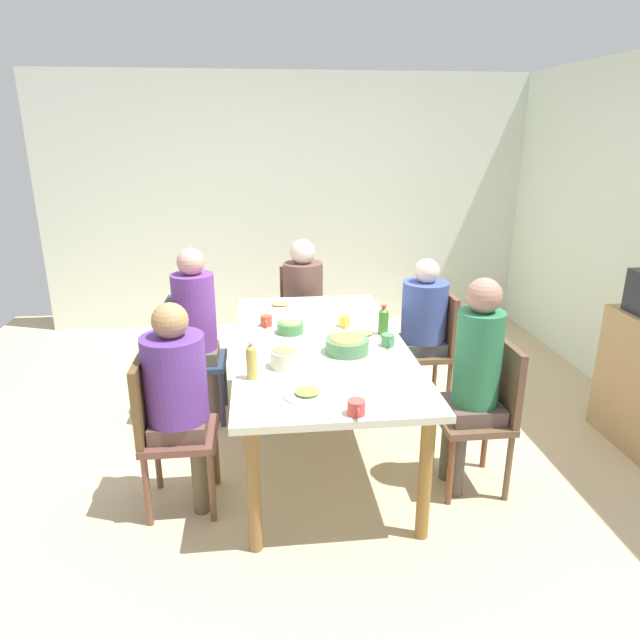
{
  "coord_description": "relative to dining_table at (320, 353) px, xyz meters",
  "views": [
    {
      "loc": [
        3.33,
        -0.37,
        2.03
      ],
      "look_at": [
        0.0,
        0.0,
        0.9
      ],
      "focal_mm": 31.65,
      "sensor_mm": 36.0,
      "label": 1
    }
  ],
  "objects": [
    {
      "name": "person_2",
      "position": [
        -1.33,
        0.0,
        0.03
      ],
      "size": [
        0.34,
        0.34,
        1.17
      ],
      "color": "#323244",
      "rests_on": "ground_plane"
    },
    {
      "name": "person_3",
      "position": [
        -0.52,
        -0.82,
        0.07
      ],
      "size": [
        0.3,
        0.3,
        1.28
      ],
      "color": "brown",
      "rests_on": "ground_plane"
    },
    {
      "name": "wall_left",
      "position": [
        -2.71,
        0.0,
        0.62
      ],
      "size": [
        0.12,
        5.14,
        2.6
      ],
      "primitive_type": "cube",
      "color": "silver",
      "rests_on": "ground_plane"
    },
    {
      "name": "cup_1",
      "position": [
        0.97,
        0.07,
        0.11
      ],
      "size": [
        0.12,
        0.09,
        0.07
      ],
      "color": "#D24A44",
      "rests_on": "dining_table"
    },
    {
      "name": "bottle_0",
      "position": [
        -0.07,
        0.42,
        0.17
      ],
      "size": [
        0.07,
        0.07,
        0.21
      ],
      "color": "#42822F",
      "rests_on": "dining_table"
    },
    {
      "name": "plate_0",
      "position": [
        0.76,
        -0.15,
        0.09
      ],
      "size": [
        0.23,
        0.23,
        0.04
      ],
      "color": "white",
      "rests_on": "dining_table"
    },
    {
      "name": "dining_table",
      "position": [
        0.0,
        0.0,
        0.0
      ],
      "size": [
        2.09,
        1.07,
        0.75
      ],
      "color": "beige",
      "rests_on": "ground_plane"
    },
    {
      "name": "ground_plane",
      "position": [
        0.0,
        0.0,
        -0.68
      ],
      "size": [
        6.35,
        6.35,
        0.0
      ],
      "primitive_type": "plane",
      "color": "#CBB388"
    },
    {
      "name": "cup_3",
      "position": [
        0.11,
        0.41,
        0.11
      ],
      "size": [
        0.12,
        0.08,
        0.08
      ],
      "color": "#4A8F56",
      "rests_on": "dining_table"
    },
    {
      "name": "chair_3",
      "position": [
        -0.52,
        -0.91,
        -0.17
      ],
      "size": [
        0.4,
        0.4,
        0.9
      ],
      "color": "navy",
      "rests_on": "ground_plane"
    },
    {
      "name": "chair_0",
      "position": [
        0.52,
        0.91,
        -0.17
      ],
      "size": [
        0.4,
        0.4,
        0.9
      ],
      "color": "brown",
      "rests_on": "ground_plane"
    },
    {
      "name": "cup_2",
      "position": [
        -0.36,
        -0.33,
        0.11
      ],
      "size": [
        0.12,
        0.08,
        0.07
      ],
      "color": "#C84835",
      "rests_on": "dining_table"
    },
    {
      "name": "person_0",
      "position": [
        0.52,
        0.82,
        0.07
      ],
      "size": [
        0.3,
        0.3,
        1.28
      ],
      "color": "#544C42",
      "rests_on": "ground_plane"
    },
    {
      "name": "bowl_0",
      "position": [
        0.37,
        -0.24,
        0.13
      ],
      "size": [
        0.16,
        0.16,
        0.12
      ],
      "color": "beige",
      "rests_on": "dining_table"
    },
    {
      "name": "bottle_1",
      "position": [
        0.51,
        -0.43,
        0.17
      ],
      "size": [
        0.06,
        0.06,
        0.22
      ],
      "color": "gold",
      "rests_on": "dining_table"
    },
    {
      "name": "bowl_2",
      "position": [
        -0.2,
        -0.18,
        0.12
      ],
      "size": [
        0.18,
        0.18,
        0.09
      ],
      "color": "#438047",
      "rests_on": "dining_table"
    },
    {
      "name": "chair_1",
      "position": [
        0.52,
        -0.91,
        -0.17
      ],
      "size": [
        0.4,
        0.4,
        0.9
      ],
      "color": "brown",
      "rests_on": "ground_plane"
    },
    {
      "name": "cup_0",
      "position": [
        -0.28,
        0.2,
        0.11
      ],
      "size": [
        0.11,
        0.08,
        0.08
      ],
      "color": "#DECA46",
      "rests_on": "dining_table"
    },
    {
      "name": "plate_1",
      "position": [
        -0.08,
        0.3,
        0.09
      ],
      "size": [
        0.21,
        0.21,
        0.04
      ],
      "color": "#E9E8C9",
      "rests_on": "dining_table"
    },
    {
      "name": "person_1",
      "position": [
        0.52,
        -0.82,
        0.04
      ],
      "size": [
        0.33,
        0.33,
        1.2
      ],
      "color": "#525540",
      "rests_on": "ground_plane"
    },
    {
      "name": "person_4",
      "position": [
        -0.52,
        0.82,
        0.02
      ],
      "size": [
        0.34,
        0.34,
        1.16
      ],
      "color": "#454548",
      "rests_on": "ground_plane"
    },
    {
      "name": "plate_2",
      "position": [
        -0.79,
        -0.22,
        0.09
      ],
      "size": [
        0.24,
        0.24,
        0.04
      ],
      "color": "silver",
      "rests_on": "dining_table"
    },
    {
      "name": "chair_4",
      "position": [
        -0.52,
        0.91,
        -0.17
      ],
      "size": [
        0.4,
        0.4,
        0.9
      ],
      "color": "brown",
      "rests_on": "ground_plane"
    },
    {
      "name": "chair_2",
      "position": [
        -1.42,
        0.0,
        -0.17
      ],
      "size": [
        0.4,
        0.4,
        0.9
      ],
      "color": "brown",
      "rests_on": "ground_plane"
    },
    {
      "name": "bowl_1",
      "position": [
        0.19,
        0.14,
        0.12
      ],
      "size": [
        0.26,
        0.26,
        0.11
      ],
      "color": "#4C8054",
      "rests_on": "dining_table"
    }
  ]
}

